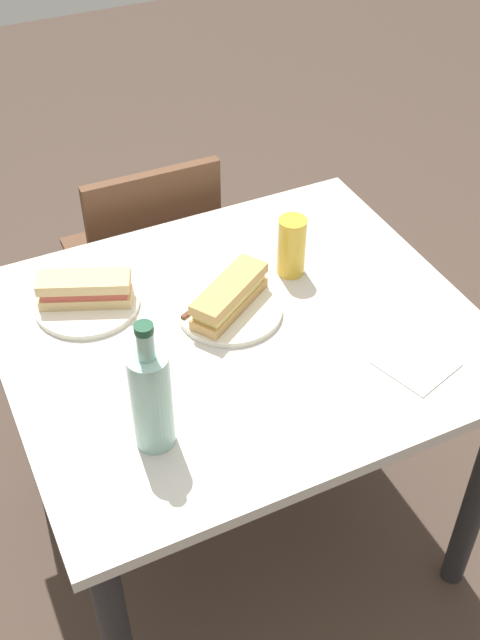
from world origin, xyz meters
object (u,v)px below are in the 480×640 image
object	(u,v)px
baguette_sandwich_near	(229,296)
baguette_sandwich_far	(85,289)
chair_far	(148,264)
dining_table	(240,366)
water_bottle	(151,398)
plate_far	(87,303)
knife_far	(84,285)
beer_glass	(292,246)
knife_near	(206,301)
plate_near	(229,310)

from	to	relation	value
baguette_sandwich_near	baguette_sandwich_far	distance (m)	0.33
chair_far	baguette_sandwich_far	bearing A→B (deg)	-123.43
dining_table	water_bottle	size ratio (longest dim) A/B	3.49
plate_far	dining_table	bearing A→B (deg)	-37.08
knife_far	beer_glass	world-z (taller)	beer_glass
knife_near	plate_far	distance (m)	0.27
baguette_sandwich_near	beer_glass	distance (m)	0.21
plate_near	baguette_sandwich_far	xyz separation A→B (m)	(-0.28, 0.16, 0.04)
baguette_sandwich_near	knife_near	bearing A→B (deg)	134.38
dining_table	plate_near	size ratio (longest dim) A/B	4.31
knife_near	water_bottle	distance (m)	0.41
knife_near	beer_glass	bearing A→B (deg)	7.73
plate_near	plate_far	xyz separation A→B (m)	(-0.28, 0.16, 0.00)
plate_near	knife_far	bearing A→B (deg)	142.27
dining_table	plate_far	size ratio (longest dim) A/B	4.31
baguette_sandwich_near	knife_near	distance (m)	0.06
baguette_sandwich_far	plate_near	bearing A→B (deg)	-29.52
knife_far	water_bottle	distance (m)	0.50
beer_glass	water_bottle	bearing A→B (deg)	-143.97
plate_near	knife_near	xyz separation A→B (m)	(-0.04, 0.04, 0.01)
plate_near	plate_far	world-z (taller)	same
water_bottle	chair_far	bearing A→B (deg)	71.91
baguette_sandwich_far	beer_glass	distance (m)	0.49
plate_near	beer_glass	distance (m)	0.22
baguette_sandwich_near	dining_table	bearing A→B (deg)	-89.27
plate_far	water_bottle	xyz separation A→B (m)	(0.00, -0.44, 0.11)
plate_far	baguette_sandwich_far	world-z (taller)	baguette_sandwich_far
chair_far	knife_far	xyz separation A→B (m)	(-0.27, -0.38, 0.29)
baguette_sandwich_near	knife_far	distance (m)	0.35
chair_far	plate_near	bearing A→B (deg)	-89.91
dining_table	plate_far	distance (m)	0.38
plate_near	baguette_sandwich_near	xyz separation A→B (m)	(0.00, -0.00, 0.04)
dining_table	baguette_sandwich_near	distance (m)	0.18
knife_near	chair_far	bearing A→B (deg)	85.95
water_bottle	beer_glass	world-z (taller)	water_bottle
baguette_sandwich_near	knife_far	xyz separation A→B (m)	(-0.27, 0.21, -0.03)
chair_far	knife_near	bearing A→B (deg)	-94.05
dining_table	beer_glass	bearing A→B (deg)	33.08
plate_near	plate_far	distance (m)	0.33
baguette_sandwich_near	knife_near	xyz separation A→B (m)	(-0.04, 0.04, -0.03)
knife_near	plate_far	bearing A→B (deg)	153.80
chair_far	baguette_sandwich_near	xyz separation A→B (m)	(0.00, -0.59, 0.32)
plate_near	beer_glass	bearing A→B (deg)	20.36
baguette_sandwich_near	baguette_sandwich_far	size ratio (longest dim) A/B	1.03
dining_table	baguette_sandwich_far	xyz separation A→B (m)	(-0.28, 0.21, 0.17)
dining_table	beer_glass	world-z (taller)	beer_glass
water_bottle	beer_glass	size ratio (longest dim) A/B	1.98
water_bottle	knife_near	bearing A→B (deg)	52.39
knife_near	baguette_sandwich_far	distance (m)	0.27
dining_table	plate_far	world-z (taller)	plate_far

